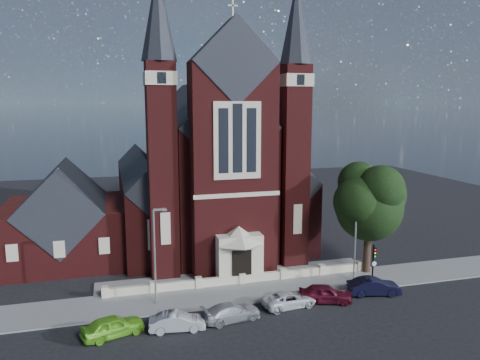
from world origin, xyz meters
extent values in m
plane|color=black|center=(0.00, 15.00, 0.00)|extent=(120.00, 120.00, 0.00)
cube|color=slate|center=(0.00, 4.50, 0.00)|extent=(60.00, 5.00, 0.12)
cube|color=slate|center=(0.00, 8.50, 0.00)|extent=(26.00, 3.00, 0.14)
cube|color=beige|center=(0.00, 6.50, 0.00)|extent=(24.00, 0.40, 0.90)
cube|color=#4F1515|center=(0.00, 25.00, 7.00)|extent=(10.00, 30.00, 14.00)
cube|color=black|center=(0.00, 25.00, 14.00)|extent=(10.00, 30.20, 10.00)
cube|color=#4F1515|center=(-7.50, 24.00, 4.00)|extent=(5.00, 26.00, 8.00)
cube|color=#4F1515|center=(7.50, 24.00, 4.00)|extent=(5.00, 26.00, 8.00)
cube|color=black|center=(-7.50, 24.00, 8.00)|extent=(5.01, 26.20, 5.01)
cube|color=black|center=(7.50, 24.00, 8.00)|extent=(5.01, 26.20, 5.01)
cube|color=#4F1515|center=(0.00, 9.50, 10.00)|extent=(8.00, 3.00, 20.00)
cube|color=black|center=(0.00, 9.50, 20.00)|extent=(8.00, 3.20, 8.00)
cube|color=beige|center=(0.00, 7.95, 13.00)|extent=(4.40, 0.15, 7.00)
cube|color=black|center=(0.00, 7.88, 13.20)|extent=(0.90, 0.08, 6.20)
cube|color=beige|center=(0.00, 7.50, 2.20)|extent=(4.20, 2.00, 4.40)
cube|color=black|center=(0.00, 6.45, 1.60)|extent=(1.80, 0.12, 3.20)
cone|color=beige|center=(0.00, 7.50, 4.40)|extent=(4.60, 4.60, 1.60)
cube|color=beige|center=(0.00, 9.50, 24.60)|extent=(0.15, 0.15, 1.60)
cube|color=#4F1515|center=(-6.50, 10.50, 10.00)|extent=(2.60, 2.60, 20.00)
cube|color=beige|center=(-6.50, 10.50, 18.50)|extent=(2.80, 2.80, 1.20)
cone|color=black|center=(-6.50, 10.50, 24.00)|extent=(3.20, 3.20, 8.00)
cube|color=#4F1515|center=(6.50, 10.50, 10.00)|extent=(2.60, 2.60, 20.00)
cube|color=beige|center=(6.50, 10.50, 18.50)|extent=(2.80, 2.80, 1.20)
cone|color=black|center=(6.50, 10.50, 24.00)|extent=(3.20, 3.20, 8.00)
cube|color=#4F1515|center=(-16.00, 18.00, 3.00)|extent=(12.00, 12.00, 6.00)
cube|color=black|center=(-16.00, 18.00, 6.00)|extent=(8.49, 12.20, 8.49)
cylinder|color=black|center=(12.50, 6.00, 2.50)|extent=(0.70, 0.70, 5.00)
sphere|color=black|center=(12.50, 6.00, 6.50)|extent=(6.40, 6.40, 6.40)
sphere|color=black|center=(12.90, 4.80, 8.50)|extent=(4.40, 4.40, 4.40)
cylinder|color=gray|center=(-8.00, 4.00, 4.00)|extent=(0.16, 0.16, 8.00)
cube|color=gray|center=(-7.50, 4.00, 8.00)|extent=(1.00, 0.15, 0.18)
cube|color=gray|center=(-7.10, 4.00, 7.92)|extent=(0.35, 0.22, 0.12)
cylinder|color=gray|center=(10.00, 4.00, 4.00)|extent=(0.16, 0.16, 8.00)
cube|color=gray|center=(10.50, 4.00, 8.00)|extent=(1.00, 0.15, 0.18)
cube|color=gray|center=(10.90, 4.00, 7.92)|extent=(0.35, 0.22, 0.12)
cylinder|color=black|center=(11.00, 2.50, 2.00)|extent=(0.14, 0.14, 4.00)
cube|color=black|center=(11.00, 2.35, 3.30)|extent=(0.28, 0.22, 0.90)
sphere|color=red|center=(11.00, 2.22, 3.60)|extent=(0.14, 0.14, 0.14)
sphere|color=#CC8C0C|center=(11.00, 2.22, 3.30)|extent=(0.14, 0.14, 0.14)
sphere|color=#0C9919|center=(11.00, 2.22, 3.00)|extent=(0.14, 0.14, 0.14)
imported|color=#6CC126|center=(-11.44, -0.38, 0.75)|extent=(4.76, 3.07, 1.51)
imported|color=#A7ABAF|center=(-6.94, -0.76, 0.67)|extent=(4.19, 1.84, 1.34)
imported|color=#989A9F|center=(-2.74, -0.27, 0.66)|extent=(4.81, 2.57, 1.33)
imported|color=white|center=(2.40, 0.81, 0.63)|extent=(4.73, 2.62, 1.25)
imported|color=#510E1D|center=(5.59, 0.79, 0.75)|extent=(4.74, 3.00, 1.50)
imported|color=black|center=(10.30, 1.08, 0.74)|extent=(4.71, 2.41, 1.48)
camera|label=1|loc=(-11.10, -32.59, 16.35)|focal=35.00mm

